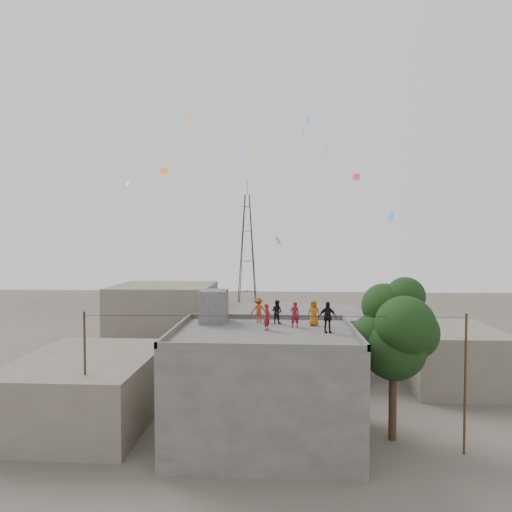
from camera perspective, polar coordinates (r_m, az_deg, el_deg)
The scene contains 18 objects.
ground at distance 26.02m, azimuth 1.06°, elevation -23.33°, with size 140.00×140.00×0.00m, color #48443B.
main_building at distance 24.87m, azimuth 1.06°, elevation -16.97°, with size 10.00×8.00×6.10m.
parapet at distance 24.02m, azimuth 1.07°, elevation -9.73°, with size 10.00×8.00×0.30m.
stair_head_box at distance 26.72m, azimuth -5.64°, elevation -6.68°, with size 1.60×1.80×2.00m, color #4A4745.
neighbor_west at distance 29.58m, azimuth -21.54°, elevation -16.12°, with size 8.00×10.00×4.00m, color #655C4F.
neighbor_north at distance 38.50m, azimuth 4.89°, elevation -10.94°, with size 12.00×9.00×5.00m, color #4A4745.
neighbor_northwest at distance 41.67m, azimuth -12.12°, elevation -8.57°, with size 9.00×8.00×7.00m, color #655C4F.
neighbor_east at distance 37.07m, azimuth 24.41°, elevation -12.11°, with size 7.00×8.00×4.40m, color #655C4F.
tree at distance 25.46m, azimuth 18.17°, elevation -9.50°, with size 4.90×4.60×9.10m.
utility_line at distance 23.42m, azimuth 2.22°, elevation -16.18°, with size 20.12×0.62×7.40m.
transmission_tower at distance 63.71m, azimuth -1.18°, elevation 0.18°, with size 2.97×2.97×20.01m.
person_red_adult at distance 25.22m, azimuth 5.18°, elevation -7.77°, with size 0.55×0.36×1.50m, color maroon.
person_orange_child at distance 25.82m, azimuth 7.71°, elevation -7.54°, with size 0.74×0.48×1.52m, color #9D5A11.
person_dark_child at distance 26.34m, azimuth 2.79°, elevation -7.43°, with size 0.69×0.54×1.43m, color black.
person_dark_adult at distance 24.00m, azimuth 9.50°, elevation -8.05°, with size 1.00×0.42×1.71m, color black.
person_orange_adult at distance 26.68m, azimuth 0.34°, elevation -7.19°, with size 0.99×0.57×1.53m, color #A23912.
person_red_child at distance 24.31m, azimuth 1.50°, elevation -8.14°, with size 0.55×0.36×1.50m, color maroon.
kites at distance 32.06m, azimuth 2.20°, elevation 11.78°, with size 19.69×16.61×10.94m.
Camera 1 is at (0.87, -23.49, 11.16)m, focal length 30.00 mm.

